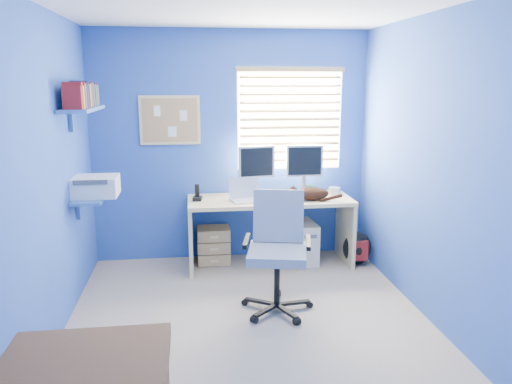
{
  "coord_description": "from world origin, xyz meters",
  "views": [
    {
      "loc": [
        -0.45,
        -3.83,
        1.97
      ],
      "look_at": [
        0.15,
        0.65,
        0.95
      ],
      "focal_mm": 35.0,
      "sensor_mm": 36.0,
      "label": 1
    }
  ],
  "objects": [
    {
      "name": "phone",
      "position": [
        -0.39,
        1.26,
        0.82
      ],
      "size": [
        0.1,
        0.12,
        0.17
      ],
      "primitive_type": "cube",
      "rotation": [
        0.0,
        0.0,
        -0.14
      ],
      "color": "black",
      "rests_on": "desk"
    },
    {
      "name": "office_chair",
      "position": [
        0.27,
        0.18,
        0.38
      ],
      "size": [
        0.71,
        0.71,
        1.03
      ],
      "color": "black",
      "rests_on": "floor"
    },
    {
      "name": "tower_pc",
      "position": [
        0.79,
        1.29,
        0.23
      ],
      "size": [
        0.22,
        0.45,
        0.45
      ],
      "primitive_type": "cube",
      "rotation": [
        0.0,
        0.0,
        0.06
      ],
      "color": "beige",
      "rests_on": "floor"
    },
    {
      "name": "mug",
      "position": [
        0.85,
        1.41,
        0.79
      ],
      "size": [
        0.1,
        0.09,
        0.1
      ],
      "primitive_type": "imported",
      "color": "#337160",
      "rests_on": "desk"
    },
    {
      "name": "wall_right",
      "position": [
        1.5,
        0.0,
        1.25
      ],
      "size": [
        0.01,
        3.2,
        2.5
      ],
      "primitive_type": "cube",
      "color": "#294FAD",
      "rests_on": "ground"
    },
    {
      "name": "yellow_book",
      "position": [
        0.65,
        1.09,
        0.12
      ],
      "size": [
        0.03,
        0.17,
        0.24
      ],
      "primitive_type": "cube",
      "color": "yellow",
      "rests_on": "floor"
    },
    {
      "name": "cat",
      "position": [
        0.8,
        1.12,
        0.81
      ],
      "size": [
        0.42,
        0.33,
        0.13
      ],
      "primitive_type": "ellipsoid",
      "rotation": [
        0.0,
        0.0,
        -0.41
      ],
      "color": "black",
      "rests_on": "desk"
    },
    {
      "name": "wall_back",
      "position": [
        0.0,
        1.6,
        1.25
      ],
      "size": [
        3.0,
        0.01,
        2.5
      ],
      "primitive_type": "cube",
      "color": "#294FAD",
      "rests_on": "ground"
    },
    {
      "name": "monitor_left",
      "position": [
        0.26,
        1.42,
        1.01
      ],
      "size": [
        0.42,
        0.2,
        0.54
      ],
      "primitive_type": "cube",
      "rotation": [
        0.0,
        0.0,
        0.2
      ],
      "color": "silver",
      "rests_on": "desk"
    },
    {
      "name": "wall_front",
      "position": [
        0.0,
        -1.6,
        1.25
      ],
      "size": [
        3.0,
        0.01,
        2.5
      ],
      "primitive_type": "cube",
      "color": "#294FAD",
      "rests_on": "ground"
    },
    {
      "name": "wall_shelves",
      "position": [
        -1.35,
        0.75,
        1.43
      ],
      "size": [
        0.42,
        0.9,
        1.05
      ],
      "color": "#3C64A4",
      "rests_on": "ground"
    },
    {
      "name": "floor",
      "position": [
        0.0,
        0.0,
        0.0
      ],
      "size": [
        3.0,
        3.2,
        0.0
      ],
      "primitive_type": "cube",
      "color": "tan",
      "rests_on": "ground"
    },
    {
      "name": "wall_left",
      "position": [
        -1.5,
        0.0,
        1.25
      ],
      "size": [
        0.01,
        3.2,
        2.5
      ],
      "primitive_type": "cube",
      "color": "#294FAD",
      "rests_on": "ground"
    },
    {
      "name": "ceiling",
      "position": [
        0.0,
        0.0,
        2.5
      ],
      "size": [
        3.0,
        3.2,
        0.0
      ],
      "primitive_type": "cube",
      "color": "white",
      "rests_on": "wall_back"
    },
    {
      "name": "corkboard",
      "position": [
        -0.65,
        1.58,
        1.55
      ],
      "size": [
        0.64,
        0.02,
        0.52
      ],
      "color": "#D4BC7B",
      "rests_on": "ground"
    },
    {
      "name": "backpack",
      "position": [
        1.32,
        1.13,
        0.18
      ],
      "size": [
        0.33,
        0.26,
        0.36
      ],
      "primitive_type": "ellipsoid",
      "rotation": [
        0.0,
        0.0,
        -0.08
      ],
      "color": "black",
      "rests_on": "floor"
    },
    {
      "name": "laptop",
      "position": [
        0.13,
        1.16,
        0.85
      ],
      "size": [
        0.37,
        0.32,
        0.22
      ],
      "primitive_type": "cube",
      "rotation": [
        0.0,
        0.0,
        0.19
      ],
      "color": "silver",
      "rests_on": "desk"
    },
    {
      "name": "desk",
      "position": [
        0.38,
        1.26,
        0.37
      ],
      "size": [
        1.73,
        0.65,
        0.74
      ],
      "primitive_type": "cube",
      "color": "#D4BC7B",
      "rests_on": "floor"
    },
    {
      "name": "window_blinds",
      "position": [
        0.65,
        1.57,
        1.55
      ],
      "size": [
        1.15,
        0.05,
        1.1
      ],
      "color": "white",
      "rests_on": "ground"
    },
    {
      "name": "drawer_boxes",
      "position": [
        -0.22,
        1.38,
        0.2
      ],
      "size": [
        0.35,
        0.28,
        0.41
      ],
      "primitive_type": "cube",
      "color": "tan",
      "rests_on": "floor"
    },
    {
      "name": "cd_spindle",
      "position": [
        1.12,
        1.38,
        0.78
      ],
      "size": [
        0.13,
        0.13,
        0.07
      ],
      "primitive_type": "cylinder",
      "color": "silver",
      "rests_on": "desk"
    },
    {
      "name": "monitor_right",
      "position": [
        0.78,
        1.42,
        1.01
      ],
      "size": [
        0.4,
        0.13,
        0.54
      ],
      "primitive_type": "cube",
      "rotation": [
        0.0,
        0.0,
        -0.02
      ],
      "color": "silver",
      "rests_on": "desk"
    }
  ]
}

